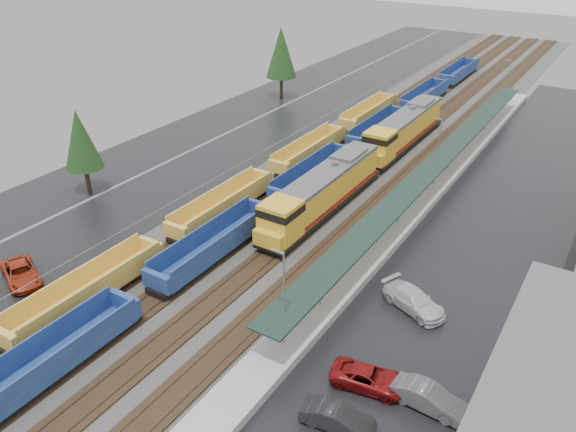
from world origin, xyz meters
name	(u,v)px	position (x,y,z in m)	size (l,w,h in m)	color
ballast_strip	(388,143)	(0.00, 60.00, 0.04)	(20.00, 160.00, 0.08)	#302D2B
trackbed	(388,143)	(0.00, 60.00, 0.16)	(14.60, 160.00, 0.22)	black
west_parking_lot	(291,123)	(-15.00, 60.00, 0.01)	(10.00, 160.00, 0.02)	black
west_road	(234,111)	(-25.00, 60.00, 0.01)	(9.00, 160.00, 0.02)	black
east_commuter_lot	(523,211)	(19.00, 50.00, 0.01)	(16.00, 100.00, 0.02)	black
station_platform	(433,183)	(9.50, 50.01, 0.73)	(3.00, 80.00, 8.00)	#9E9B93
chainlink_fence	(319,122)	(-9.50, 58.44, 1.61)	(0.08, 160.04, 2.02)	gray
tree_west_near	(80,139)	(-22.00, 30.00, 5.82)	(3.96, 3.96, 9.00)	#332316
tree_west_far	(281,52)	(-23.00, 70.00, 7.12)	(4.84, 4.84, 11.00)	#332316
locomotive_lead	(321,193)	(2.00, 38.41, 2.46)	(3.10, 20.46, 4.63)	black
locomotive_trail	(403,130)	(2.00, 59.41, 2.46)	(3.10, 20.46, 4.63)	black
well_string_yellow	(164,243)	(-6.00, 24.77, 1.16)	(2.62, 98.55, 2.32)	gold
well_string_blue	(314,175)	(-2.00, 44.08, 1.20)	(2.75, 118.61, 2.44)	navy
parked_car_west_c	(21,273)	(-13.12, 15.52, 0.74)	(5.29, 2.44, 1.47)	#9C2A13
parked_car_east_a	(337,418)	(15.65, 16.16, 0.73)	(4.43, 1.54, 1.46)	black
parked_car_east_b	(369,378)	(15.83, 20.07, 0.68)	(4.91, 2.27, 1.37)	maroon
parked_car_east_c	(414,300)	(15.33, 29.11, 0.78)	(5.38, 2.19, 1.56)	silver
parked_car_east_e	(429,398)	(19.65, 20.42, 0.76)	(4.64, 1.62, 1.53)	#57595C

